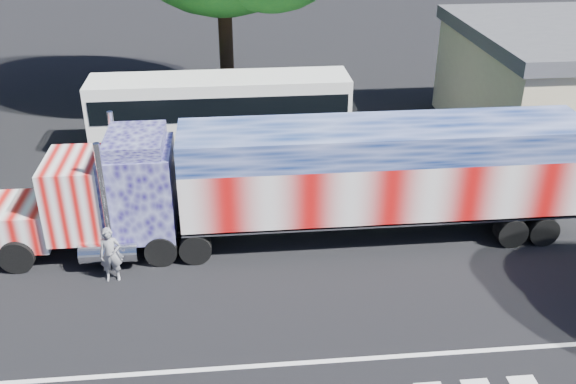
{
  "coord_description": "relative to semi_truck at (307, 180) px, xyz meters",
  "views": [
    {
      "loc": [
        -1.82,
        -15.63,
        11.59
      ],
      "look_at": [
        0.0,
        3.0,
        1.9
      ],
      "focal_mm": 40.0,
      "sensor_mm": 36.0,
      "label": 1
    }
  ],
  "objects": [
    {
      "name": "ground",
      "position": [
        -0.64,
        -3.14,
        -2.25
      ],
      "size": [
        100.0,
        100.0,
        0.0
      ],
      "primitive_type": "plane",
      "color": "black"
    },
    {
      "name": "lane_markings",
      "position": [
        1.07,
        -6.91,
        -2.24
      ],
      "size": [
        30.0,
        2.67,
        0.01
      ],
      "color": "silver",
      "rests_on": "ground"
    },
    {
      "name": "semi_truck",
      "position": [
        0.0,
        0.0,
        0.0
      ],
      "size": [
        20.5,
        3.24,
        4.37
      ],
      "color": "black",
      "rests_on": "ground"
    },
    {
      "name": "coach_bus",
      "position": [
        -2.81,
        8.18,
        -0.54
      ],
      "size": [
        11.32,
        2.63,
        3.29
      ],
      "color": "white",
      "rests_on": "ground"
    },
    {
      "name": "woman",
      "position": [
        -6.25,
        -1.84,
        -1.34
      ],
      "size": [
        0.69,
        0.47,
        1.81
      ],
      "primitive_type": "imported",
      "rotation": [
        0.0,
        0.0,
        0.06
      ],
      "color": "slate",
      "rests_on": "ground"
    }
  ]
}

